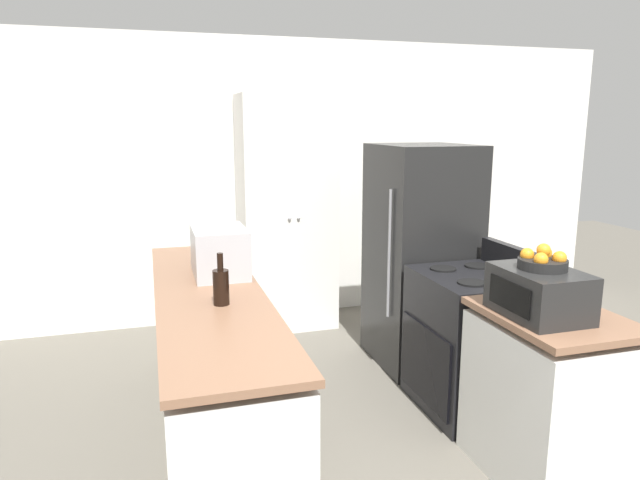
{
  "coord_description": "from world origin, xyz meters",
  "views": [
    {
      "loc": [
        -1.1,
        -1.8,
        1.85
      ],
      "look_at": [
        0.0,
        1.89,
        1.05
      ],
      "focal_mm": 32.0,
      "sensor_mm": 36.0,
      "label": 1
    }
  ],
  "objects": [
    {
      "name": "microwave",
      "position": [
        -0.71,
        1.72,
        1.05
      ],
      "size": [
        0.33,
        0.46,
        0.3
      ],
      "color": "#B2B2B7",
      "rests_on": "counter_left"
    },
    {
      "name": "wall_back",
      "position": [
        0.0,
        3.46,
        1.3
      ],
      "size": [
        7.0,
        0.06,
        2.6
      ],
      "color": "white",
      "rests_on": "ground_plane"
    },
    {
      "name": "counter_left",
      "position": [
        -0.82,
        1.37,
        0.43
      ],
      "size": [
        0.6,
        2.54,
        0.9
      ],
      "color": "silver",
      "rests_on": "ground_plane"
    },
    {
      "name": "toaster_oven",
      "position": [
        0.71,
        0.48,
        1.02
      ],
      "size": [
        0.34,
        0.46,
        0.24
      ],
      "color": "black",
      "rests_on": "counter_right"
    },
    {
      "name": "refrigerator",
      "position": [
        0.85,
        2.05,
        0.84
      ],
      "size": [
        0.69,
        0.77,
        1.69
      ],
      "color": "black",
      "rests_on": "ground_plane"
    },
    {
      "name": "fruit_bowl",
      "position": [
        0.73,
        0.49,
        1.18
      ],
      "size": [
        0.24,
        0.24,
        0.13
      ],
      "color": "black",
      "rests_on": "toaster_oven"
    },
    {
      "name": "wine_bottle",
      "position": [
        -0.78,
        1.12,
        1.0
      ],
      "size": [
        0.09,
        0.09,
        0.28
      ],
      "color": "black",
      "rests_on": "counter_left"
    },
    {
      "name": "pantry_cabinet",
      "position": [
        0.06,
        3.14,
        1.04
      ],
      "size": [
        0.83,
        0.57,
        2.09
      ],
      "color": "white",
      "rests_on": "ground_plane"
    },
    {
      "name": "stove",
      "position": [
        0.84,
        1.26,
        0.46
      ],
      "size": [
        0.66,
        0.73,
        1.06
      ],
      "color": "black",
      "rests_on": "ground_plane"
    },
    {
      "name": "counter_right",
      "position": [
        0.82,
        0.49,
        0.43
      ],
      "size": [
        0.6,
        0.78,
        0.9
      ],
      "color": "silver",
      "rests_on": "ground_plane"
    }
  ]
}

